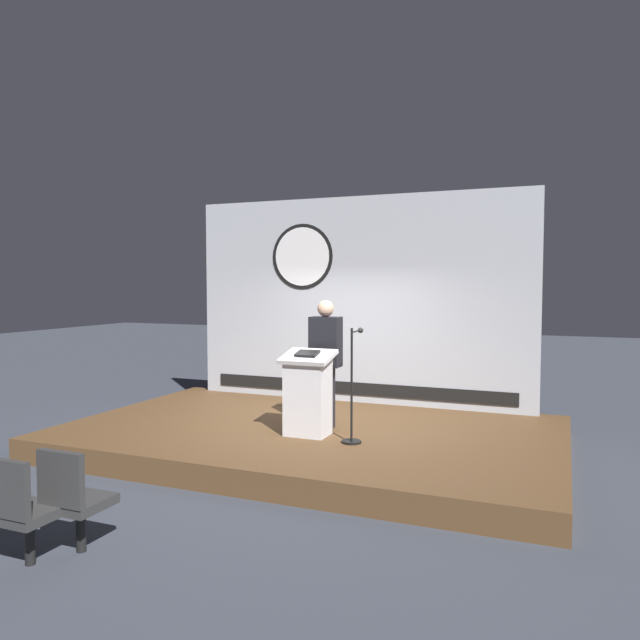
% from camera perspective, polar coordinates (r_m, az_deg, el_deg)
% --- Properties ---
extents(ground_plane, '(40.00, 40.00, 0.00)m').
position_cam_1_polar(ground_plane, '(8.24, -0.79, -12.06)').
color(ground_plane, '#383D47').
extents(stage_platform, '(6.40, 4.00, 0.30)m').
position_cam_1_polar(stage_platform, '(8.20, -0.79, -11.05)').
color(stage_platform, brown).
rests_on(stage_platform, ground).
extents(banner_display, '(5.57, 0.12, 3.29)m').
position_cam_1_polar(banner_display, '(9.67, 3.41, 1.89)').
color(banner_display, '#B2B7C1').
rests_on(banner_display, stage_platform).
extents(podium, '(0.64, 0.50, 1.07)m').
position_cam_1_polar(podium, '(7.62, -1.15, -6.99)').
color(podium, silver).
rests_on(podium, stage_platform).
extents(speaker_person, '(0.40, 0.26, 1.69)m').
position_cam_1_polar(speaker_person, '(7.99, 0.53, -4.03)').
color(speaker_person, black).
rests_on(speaker_person, stage_platform).
extents(microphone_stand, '(0.24, 0.48, 1.38)m').
position_cam_1_polar(microphone_stand, '(7.31, 3.12, -7.83)').
color(microphone_stand, black).
rests_on(microphone_stand, stage_platform).
extents(audience_chair_left, '(0.44, 0.45, 0.89)m').
position_cam_1_polar(audience_chair_left, '(5.37, -26.49, -15.49)').
color(audience_chair_left, black).
rests_on(audience_chair_left, ground).
extents(audience_chair_right, '(0.44, 0.45, 0.89)m').
position_cam_1_polar(audience_chair_right, '(5.44, -22.34, -15.12)').
color(audience_chair_right, black).
rests_on(audience_chair_right, ground).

